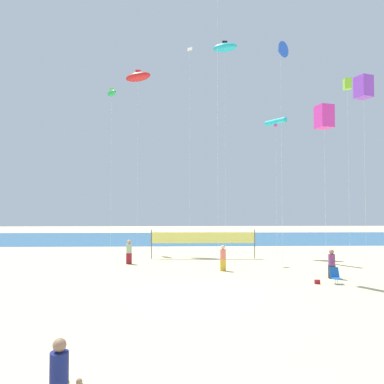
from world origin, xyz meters
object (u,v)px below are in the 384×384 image
(beachgoer_plum_shirt, at_px, (332,263))
(kite_violet_box, at_px, (363,87))
(folding_beach_chair, at_px, (335,275))
(kite_lime_box, at_px, (347,85))
(beach_handbag, at_px, (317,282))
(mother_figure, at_px, (59,376))
(kite_cyan_tube, at_px, (276,122))
(kite_white_diamond, at_px, (189,60))
(beachgoer_coral_shirt, at_px, (223,257))
(kite_green_inflatable, at_px, (112,93))
(kite_magenta_box, at_px, (324,117))
(kite_red_inflatable, at_px, (138,77))
(kite_cyan_inflatable, at_px, (225,48))
(volleyball_net, at_px, (203,239))
(kite_blue_delta, at_px, (281,51))
(beachgoer_sage_shirt, at_px, (129,251))

(beachgoer_plum_shirt, relative_size, kite_violet_box, 0.13)
(beachgoer_plum_shirt, height_order, folding_beach_chair, beachgoer_plum_shirt)
(kite_lime_box, bearing_deg, beach_handbag, -122.85)
(mother_figure, relative_size, folding_beach_chair, 1.89)
(kite_cyan_tube, xyz_separation_m, kite_white_diamond, (-7.18, 1.83, 5.90))
(beachgoer_coral_shirt, distance_m, kite_green_inflatable, 21.27)
(mother_figure, height_order, kite_magenta_box, kite_magenta_box)
(mother_figure, relative_size, kite_white_diamond, 0.09)
(kite_lime_box, bearing_deg, kite_red_inflatable, 163.27)
(kite_red_inflatable, relative_size, kite_lime_box, 1.17)
(beachgoer_plum_shirt, height_order, kite_cyan_inflatable, kite_cyan_inflatable)
(beachgoer_coral_shirt, bearing_deg, folding_beach_chair, 74.58)
(beach_handbag, relative_size, kite_cyan_inflatable, 0.01)
(beachgoer_coral_shirt, bearing_deg, volleyball_net, -149.90)
(kite_blue_delta, xyz_separation_m, kite_magenta_box, (1.84, -2.82, -5.23))
(kite_green_inflatable, bearing_deg, beachgoer_plum_shirt, -42.24)
(kite_cyan_tube, relative_size, kite_blue_delta, 0.75)
(mother_figure, xyz_separation_m, kite_cyan_tube, (10.41, 22.57, 10.48))
(beachgoer_plum_shirt, relative_size, kite_blue_delta, 0.11)
(beach_handbag, height_order, kite_cyan_tube, kite_cyan_tube)
(mother_figure, height_order, beachgoer_plum_shirt, beachgoer_plum_shirt)
(beachgoer_coral_shirt, xyz_separation_m, folding_beach_chair, (5.89, -4.21, -0.46))
(kite_white_diamond, xyz_separation_m, kite_red_inflatable, (-5.04, 4.25, -0.07))
(kite_cyan_tube, xyz_separation_m, kite_magenta_box, (0.73, -8.52, -1.61))
(beachgoer_plum_shirt, height_order, kite_cyan_tube, kite_cyan_tube)
(volleyball_net, xyz_separation_m, kite_red_inflatable, (-6.14, 5.80, 15.57))
(beachgoer_coral_shirt, xyz_separation_m, kite_lime_box, (11.42, 5.92, 13.85))
(beachgoer_sage_shirt, distance_m, kite_green_inflatable, 17.34)
(kite_white_diamond, xyz_separation_m, kite_lime_box, (13.52, -1.33, -2.50))
(kite_violet_box, bearing_deg, kite_cyan_tube, 123.60)
(mother_figure, height_order, beachgoer_coral_shirt, beachgoer_coral_shirt)
(volleyball_net, bearing_deg, beachgoer_plum_shirt, -49.40)
(volleyball_net, relative_size, kite_blue_delta, 0.56)
(beachgoer_sage_shirt, relative_size, kite_cyan_tube, 0.16)
(kite_red_inflatable, bearing_deg, beachgoer_plum_shirt, -46.79)
(kite_lime_box, bearing_deg, kite_cyan_tube, -175.55)
(beach_handbag, distance_m, kite_magenta_box, 9.77)
(beachgoer_sage_shirt, height_order, kite_green_inflatable, kite_green_inflatable)
(kite_magenta_box, bearing_deg, mother_figure, -128.42)
(kite_magenta_box, height_order, kite_lime_box, kite_lime_box)
(beachgoer_plum_shirt, relative_size, kite_cyan_inflatable, 0.08)
(beachgoer_coral_shirt, xyz_separation_m, volleyball_net, (-1.00, 5.70, 0.72))
(kite_cyan_inflatable, bearing_deg, kite_blue_delta, -77.30)
(kite_cyan_inflatable, bearing_deg, kite_white_diamond, -135.30)
(beach_handbag, height_order, kite_white_diamond, kite_white_diamond)
(beachgoer_coral_shirt, relative_size, folding_beach_chair, 1.95)
(kite_green_inflatable, height_order, kite_cyan_tube, kite_green_inflatable)
(mother_figure, relative_size, volleyball_net, 0.19)
(beachgoer_plum_shirt, xyz_separation_m, beachgoer_sage_shirt, (-13.03, 5.87, 0.04))
(kite_cyan_inflatable, height_order, kite_white_diamond, kite_cyan_inflatable)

